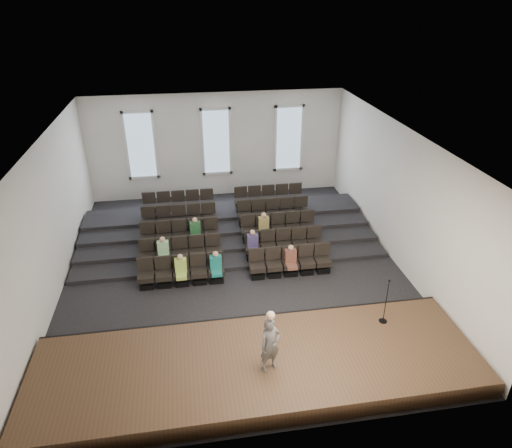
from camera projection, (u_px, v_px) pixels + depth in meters
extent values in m
plane|color=black|center=(235.00, 270.00, 16.71)|extent=(14.00, 14.00, 0.00)
cube|color=white|center=(232.00, 137.00, 14.39)|extent=(12.00, 14.00, 0.02)
cube|color=white|center=(216.00, 146.00, 21.70)|extent=(12.00, 0.04, 5.00)
cube|color=white|center=(273.00, 353.00, 9.40)|extent=(12.00, 0.04, 5.00)
cube|color=white|center=(48.00, 221.00, 14.70)|extent=(0.04, 14.00, 5.00)
cube|color=white|center=(400.00, 197.00, 16.40)|extent=(0.04, 14.00, 5.00)
cube|color=#47301E|center=(258.00, 366.00, 12.12)|extent=(11.80, 3.60, 0.50)
cube|color=black|center=(248.00, 323.00, 13.67)|extent=(11.80, 0.06, 0.52)
cube|color=black|center=(228.00, 237.00, 18.71)|extent=(11.80, 4.80, 0.15)
cube|color=black|center=(227.00, 230.00, 19.13)|extent=(11.80, 3.75, 0.30)
cube|color=black|center=(226.00, 223.00, 19.56)|extent=(11.80, 2.70, 0.45)
cube|color=black|center=(224.00, 216.00, 19.98)|extent=(11.80, 1.65, 0.60)
cube|color=black|center=(147.00, 285.00, 15.69)|extent=(0.47, 0.43, 0.20)
cube|color=black|center=(146.00, 277.00, 15.55)|extent=(0.55, 0.50, 0.19)
cube|color=black|center=(145.00, 264.00, 15.54)|extent=(0.55, 0.08, 0.50)
cube|color=black|center=(165.00, 283.00, 15.78)|extent=(0.47, 0.43, 0.20)
cube|color=black|center=(164.00, 276.00, 15.63)|extent=(0.55, 0.50, 0.19)
cube|color=black|center=(163.00, 262.00, 15.63)|extent=(0.55, 0.08, 0.50)
cube|color=black|center=(182.00, 282.00, 15.86)|extent=(0.47, 0.43, 0.20)
cube|color=black|center=(182.00, 274.00, 15.72)|extent=(0.55, 0.50, 0.19)
cube|color=black|center=(181.00, 261.00, 15.71)|extent=(0.55, 0.08, 0.50)
cube|color=black|center=(199.00, 280.00, 15.95)|extent=(0.47, 0.43, 0.20)
cube|color=black|center=(199.00, 273.00, 15.80)|extent=(0.55, 0.50, 0.19)
cube|color=black|center=(198.00, 259.00, 15.80)|extent=(0.55, 0.08, 0.50)
cube|color=black|center=(217.00, 278.00, 16.03)|extent=(0.47, 0.43, 0.20)
cube|color=black|center=(216.00, 271.00, 15.89)|extent=(0.55, 0.50, 0.19)
cube|color=black|center=(215.00, 258.00, 15.88)|extent=(0.55, 0.08, 0.50)
cube|color=black|center=(257.00, 275.00, 16.24)|extent=(0.47, 0.43, 0.20)
cube|color=black|center=(257.00, 267.00, 16.09)|extent=(0.55, 0.50, 0.19)
cube|color=black|center=(256.00, 254.00, 16.09)|extent=(0.55, 0.08, 0.50)
cube|color=black|center=(274.00, 273.00, 16.32)|extent=(0.47, 0.43, 0.20)
cube|color=black|center=(274.00, 266.00, 16.18)|extent=(0.55, 0.50, 0.19)
cube|color=black|center=(273.00, 253.00, 16.17)|extent=(0.55, 0.08, 0.50)
cube|color=black|center=(290.00, 272.00, 16.41)|extent=(0.47, 0.43, 0.20)
cube|color=black|center=(290.00, 264.00, 16.26)|extent=(0.55, 0.50, 0.19)
cube|color=black|center=(289.00, 252.00, 16.26)|extent=(0.55, 0.08, 0.50)
cube|color=black|center=(306.00, 270.00, 16.49)|extent=(0.47, 0.43, 0.20)
cube|color=black|center=(307.00, 263.00, 16.35)|extent=(0.55, 0.50, 0.19)
cube|color=black|center=(306.00, 250.00, 16.34)|extent=(0.55, 0.08, 0.50)
cube|color=black|center=(322.00, 269.00, 16.58)|extent=(0.47, 0.43, 0.20)
cube|color=black|center=(323.00, 262.00, 16.43)|extent=(0.55, 0.50, 0.19)
cube|color=black|center=(322.00, 249.00, 16.43)|extent=(0.55, 0.08, 0.50)
cube|color=black|center=(148.00, 265.00, 16.54)|extent=(0.47, 0.43, 0.20)
cube|color=black|center=(147.00, 257.00, 16.40)|extent=(0.55, 0.50, 0.19)
cube|color=black|center=(146.00, 245.00, 16.39)|extent=(0.55, 0.08, 0.50)
cube|color=black|center=(165.00, 263.00, 16.63)|extent=(0.47, 0.43, 0.20)
cube|color=black|center=(164.00, 256.00, 16.48)|extent=(0.55, 0.50, 0.19)
cube|color=black|center=(163.00, 243.00, 16.48)|extent=(0.55, 0.08, 0.50)
cube|color=black|center=(181.00, 262.00, 16.71)|extent=(0.47, 0.43, 0.20)
cube|color=black|center=(181.00, 255.00, 16.57)|extent=(0.55, 0.50, 0.19)
cube|color=black|center=(180.00, 242.00, 16.56)|extent=(0.55, 0.08, 0.50)
cube|color=black|center=(198.00, 261.00, 16.80)|extent=(0.47, 0.43, 0.20)
cube|color=black|center=(197.00, 253.00, 16.65)|extent=(0.55, 0.50, 0.19)
cube|color=black|center=(196.00, 241.00, 16.65)|extent=(0.55, 0.08, 0.50)
cube|color=black|center=(214.00, 259.00, 16.88)|extent=(0.47, 0.43, 0.20)
cube|color=black|center=(214.00, 252.00, 16.74)|extent=(0.55, 0.50, 0.19)
cube|color=black|center=(213.00, 240.00, 16.73)|extent=(0.55, 0.08, 0.50)
cube|color=black|center=(253.00, 256.00, 17.09)|extent=(0.47, 0.43, 0.20)
cube|color=black|center=(253.00, 249.00, 16.94)|extent=(0.55, 0.50, 0.19)
cube|color=black|center=(252.00, 236.00, 16.94)|extent=(0.55, 0.08, 0.50)
cube|color=black|center=(268.00, 255.00, 17.17)|extent=(0.47, 0.43, 0.20)
cube|color=black|center=(269.00, 248.00, 17.03)|extent=(0.55, 0.50, 0.19)
cube|color=black|center=(268.00, 235.00, 17.02)|extent=(0.55, 0.08, 0.50)
cube|color=black|center=(284.00, 253.00, 17.26)|extent=(0.47, 0.43, 0.20)
cube|color=black|center=(284.00, 246.00, 17.11)|extent=(0.55, 0.50, 0.19)
cube|color=black|center=(283.00, 234.00, 17.11)|extent=(0.55, 0.08, 0.50)
cube|color=black|center=(299.00, 252.00, 17.34)|extent=(0.47, 0.43, 0.20)
cube|color=black|center=(300.00, 245.00, 17.20)|extent=(0.55, 0.50, 0.19)
cube|color=black|center=(299.00, 233.00, 17.19)|extent=(0.55, 0.08, 0.50)
cube|color=black|center=(315.00, 251.00, 17.43)|extent=(0.47, 0.43, 0.20)
cube|color=black|center=(315.00, 244.00, 17.28)|extent=(0.55, 0.50, 0.19)
cube|color=black|center=(314.00, 232.00, 17.28)|extent=(0.55, 0.08, 0.50)
cube|color=black|center=(149.00, 247.00, 17.39)|extent=(0.47, 0.42, 0.20)
cube|color=black|center=(148.00, 240.00, 17.25)|extent=(0.55, 0.50, 0.19)
cube|color=black|center=(147.00, 228.00, 17.24)|extent=(0.55, 0.08, 0.50)
cube|color=black|center=(165.00, 246.00, 17.48)|extent=(0.47, 0.42, 0.20)
cube|color=black|center=(164.00, 238.00, 17.33)|extent=(0.55, 0.50, 0.19)
cube|color=black|center=(163.00, 226.00, 17.33)|extent=(0.55, 0.08, 0.50)
cube|color=black|center=(181.00, 244.00, 17.56)|extent=(0.47, 0.42, 0.20)
cube|color=black|center=(180.00, 237.00, 17.42)|extent=(0.55, 0.50, 0.19)
cube|color=black|center=(179.00, 225.00, 17.41)|extent=(0.55, 0.08, 0.50)
cube|color=black|center=(196.00, 243.00, 17.65)|extent=(0.47, 0.42, 0.20)
cube|color=black|center=(196.00, 236.00, 17.50)|extent=(0.55, 0.50, 0.19)
cube|color=black|center=(195.00, 224.00, 17.50)|extent=(0.55, 0.08, 0.50)
cube|color=black|center=(212.00, 242.00, 17.73)|extent=(0.47, 0.42, 0.20)
cube|color=black|center=(211.00, 235.00, 17.59)|extent=(0.55, 0.50, 0.19)
cube|color=black|center=(211.00, 223.00, 17.58)|extent=(0.55, 0.08, 0.50)
cube|color=black|center=(249.00, 239.00, 17.94)|extent=(0.47, 0.42, 0.20)
cube|color=black|center=(249.00, 232.00, 17.79)|extent=(0.55, 0.50, 0.19)
cube|color=black|center=(248.00, 220.00, 17.79)|extent=(0.55, 0.08, 0.50)
cube|color=black|center=(264.00, 238.00, 18.02)|extent=(0.47, 0.42, 0.20)
cube|color=black|center=(264.00, 231.00, 17.88)|extent=(0.55, 0.50, 0.19)
cube|color=black|center=(263.00, 219.00, 17.87)|extent=(0.55, 0.08, 0.50)
cube|color=black|center=(278.00, 237.00, 18.11)|extent=(0.47, 0.42, 0.20)
cube|color=black|center=(279.00, 230.00, 17.96)|extent=(0.55, 0.50, 0.19)
cube|color=black|center=(278.00, 218.00, 17.96)|extent=(0.55, 0.08, 0.50)
cube|color=black|center=(293.00, 235.00, 18.19)|extent=(0.47, 0.42, 0.20)
cube|color=black|center=(293.00, 229.00, 18.05)|extent=(0.55, 0.50, 0.19)
cube|color=black|center=(293.00, 217.00, 18.04)|extent=(0.55, 0.08, 0.50)
cube|color=black|center=(308.00, 234.00, 18.28)|extent=(0.47, 0.42, 0.20)
cube|color=black|center=(308.00, 227.00, 18.13)|extent=(0.55, 0.50, 0.19)
cube|color=black|center=(307.00, 216.00, 18.13)|extent=(0.55, 0.08, 0.50)
cube|color=black|center=(150.00, 230.00, 18.24)|extent=(0.47, 0.42, 0.20)
cube|color=black|center=(149.00, 224.00, 18.10)|extent=(0.55, 0.50, 0.19)
cube|color=black|center=(148.00, 212.00, 18.09)|extent=(0.55, 0.08, 0.50)
cube|color=black|center=(165.00, 229.00, 18.33)|extent=(0.47, 0.42, 0.20)
cube|color=black|center=(164.00, 222.00, 18.18)|extent=(0.55, 0.50, 0.19)
cube|color=black|center=(163.00, 211.00, 18.18)|extent=(0.55, 0.08, 0.50)
cube|color=black|center=(180.00, 228.00, 18.41)|extent=(0.47, 0.42, 0.20)
cube|color=black|center=(179.00, 221.00, 18.27)|extent=(0.55, 0.50, 0.19)
cube|color=black|center=(179.00, 210.00, 18.26)|extent=(0.55, 0.08, 0.50)
cube|color=black|center=(195.00, 227.00, 18.50)|extent=(0.47, 0.42, 0.20)
cube|color=black|center=(194.00, 220.00, 18.35)|extent=(0.55, 0.50, 0.19)
cube|color=black|center=(194.00, 209.00, 18.35)|extent=(0.55, 0.08, 0.50)
cube|color=black|center=(210.00, 226.00, 18.58)|extent=(0.47, 0.42, 0.20)
cube|color=black|center=(209.00, 219.00, 18.44)|extent=(0.55, 0.50, 0.19)
cube|color=black|center=(209.00, 208.00, 18.43)|extent=(0.55, 0.08, 0.50)
cube|color=black|center=(245.00, 223.00, 18.79)|extent=(0.47, 0.42, 0.20)
cube|color=black|center=(245.00, 217.00, 18.64)|extent=(0.55, 0.50, 0.19)
cube|color=black|center=(244.00, 205.00, 18.64)|extent=(0.55, 0.08, 0.50)
cube|color=black|center=(259.00, 222.00, 18.87)|extent=(0.47, 0.42, 0.20)
cube|color=black|center=(259.00, 216.00, 18.73)|extent=(0.55, 0.50, 0.19)
cube|color=black|center=(258.00, 204.00, 18.72)|extent=(0.55, 0.08, 0.50)
cube|color=black|center=(273.00, 221.00, 18.96)|extent=(0.47, 0.42, 0.20)
cube|color=black|center=(274.00, 215.00, 18.81)|extent=(0.55, 0.50, 0.19)
cube|color=black|center=(273.00, 203.00, 18.81)|extent=(0.55, 0.08, 0.50)
cube|color=black|center=(288.00, 220.00, 19.04)|extent=(0.47, 0.42, 0.20)
cube|color=black|center=(288.00, 214.00, 18.90)|extent=(0.55, 0.50, 0.19)
cube|color=black|center=(287.00, 203.00, 18.89)|extent=(0.55, 0.08, 0.50)
cube|color=black|center=(301.00, 219.00, 19.13)|extent=(0.47, 0.42, 0.20)
cube|color=black|center=(302.00, 213.00, 18.98)|extent=(0.55, 0.50, 0.19)
cube|color=black|center=(301.00, 202.00, 18.98)|extent=(0.55, 0.08, 0.50)
cube|color=black|center=(150.00, 216.00, 19.09)|extent=(0.47, 0.42, 0.20)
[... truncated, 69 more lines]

